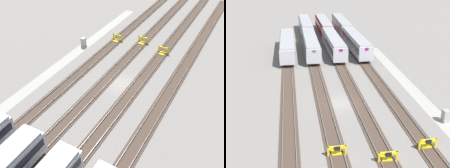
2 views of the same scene
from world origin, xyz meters
The scene contains 17 objects.
ground_plane centered at (0.00, 0.00, 0.00)m, with size 400.00×400.00×0.00m, color gray.
service_walkway centered at (0.00, -11.63, 0.00)m, with size 54.00×2.00×0.01m, color #9E9E93.
rail_track_nearest centered at (0.00, -7.27, 0.04)m, with size 90.00×2.23×0.21m.
rail_track_near_inner centered at (0.00, -2.42, 0.04)m, with size 90.00×2.24×0.21m.
rail_track_middle centered at (0.00, 2.42, 0.04)m, with size 90.00×2.24×0.21m.
rail_track_far_inner centered at (0.00, 7.27, 0.04)m, with size 90.00×2.23×0.21m.
subway_car_front_row_leftmost centered at (24.78, -7.25, 2.04)m, with size 18.05×3.17×3.70m.
subway_car_front_row_left_inner centered at (24.78, 2.42, 2.04)m, with size 18.00×2.86×3.70m.
subway_car_front_row_centre centered at (43.67, -7.22, 2.04)m, with size 18.01×2.89×3.70m.
subway_car_front_row_right_inner centered at (24.78, 7.27, 2.04)m, with size 18.01×2.91×3.70m.
subway_car_front_row_rightmost centered at (43.49, -2.43, 2.04)m, with size 18.03×3.06×3.70m.
subway_car_back_row_leftmost centered at (24.78, -2.41, 2.04)m, with size 18.04×3.09×3.70m.
subway_car_back_row_centre centered at (43.58, 2.41, 2.04)m, with size 18.04×3.07×3.70m.
bumper_stop_nearest_track centered at (-12.14, -7.27, 0.51)m, with size 1.34×2.00×1.22m.
bumper_stop_near_inner_track centered at (-13.72, -2.44, 0.51)m, with size 1.38×2.01×1.22m.
bumper_stop_middle_track centered at (-11.93, 2.43, 0.51)m, with size 1.35×2.00×1.22m.
electrical_cabinet centered at (-7.16, -11.85, 0.80)m, with size 0.90×0.73×1.60m.
Camera 2 is at (-38.73, 6.41, 18.96)m, focal length 50.00 mm.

